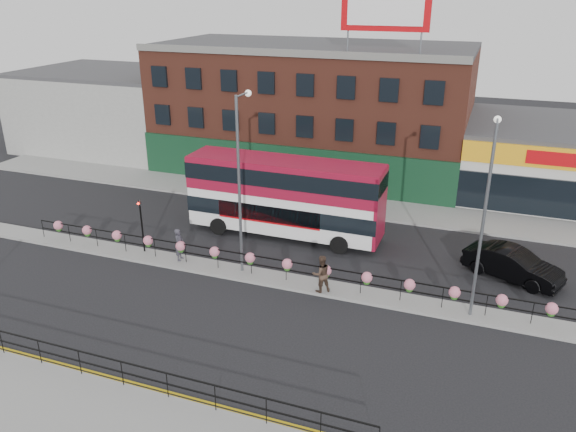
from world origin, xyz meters
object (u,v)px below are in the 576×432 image
(car, at_px, (513,264))
(pedestrian_b, at_px, (321,274))
(lamp_column_east, at_px, (486,205))
(lamp_column_west, at_px, (241,170))
(double_decker_bus, at_px, (285,190))
(pedestrian_a, at_px, (179,245))

(car, bearing_deg, pedestrian_b, 142.67)
(pedestrian_b, height_order, lamp_column_east, lamp_column_east)
(pedestrian_b, bearing_deg, lamp_column_east, 147.17)
(lamp_column_west, bearing_deg, car, 16.71)
(car, bearing_deg, lamp_column_west, 130.32)
(double_decker_bus, distance_m, lamp_column_east, 13.09)
(lamp_column_west, bearing_deg, double_decker_bus, 85.07)
(lamp_column_west, bearing_deg, pedestrian_b, -11.01)
(car, xyz_separation_m, lamp_column_west, (-13.78, -4.14, 4.96))
(pedestrian_a, height_order, lamp_column_east, lamp_column_east)
(double_decker_bus, xyz_separation_m, pedestrian_a, (-4.29, -5.57, -1.92))
(pedestrian_b, xyz_separation_m, lamp_column_west, (-4.69, 0.91, 4.66))
(double_decker_bus, bearing_deg, lamp_column_west, -94.93)
(double_decker_bus, height_order, pedestrian_b, double_decker_bus)
(pedestrian_a, relative_size, lamp_column_west, 0.20)
(lamp_column_west, relative_size, lamp_column_east, 1.04)
(double_decker_bus, height_order, lamp_column_east, lamp_column_east)
(pedestrian_a, bearing_deg, lamp_column_east, -98.31)
(double_decker_bus, distance_m, pedestrian_a, 7.28)
(pedestrian_a, relative_size, pedestrian_b, 0.95)
(pedestrian_b, bearing_deg, car, 171.79)
(lamp_column_east, bearing_deg, double_decker_bus, 153.85)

